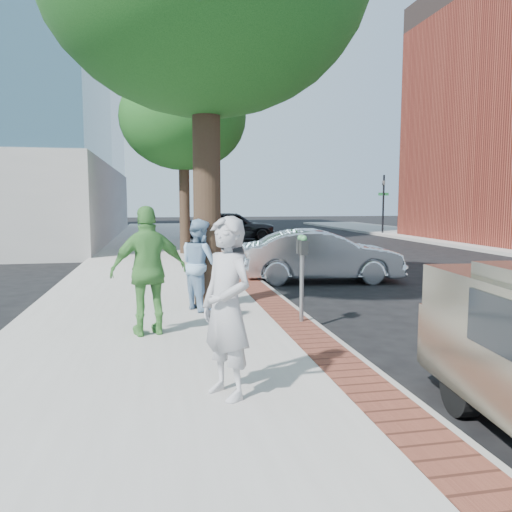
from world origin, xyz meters
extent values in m
plane|color=black|center=(0.00, 0.00, 0.00)|extent=(120.00, 120.00, 0.00)
cube|color=#9E9991|center=(-1.50, 8.00, 0.07)|extent=(5.00, 60.00, 0.15)
cube|color=brown|center=(0.70, 8.00, 0.15)|extent=(0.60, 60.00, 0.01)
cube|color=gray|center=(1.05, 8.00, 0.07)|extent=(0.10, 60.00, 0.15)
cylinder|color=black|center=(0.90, 22.00, 1.90)|extent=(0.12, 0.12, 3.80)
imported|color=black|center=(0.90, 22.00, 3.00)|extent=(0.18, 0.15, 0.90)
cube|color=#1E7238|center=(0.90, 22.00, 2.60)|extent=(0.70, 0.03, 0.18)
cylinder|color=black|center=(12.50, 22.00, 1.90)|extent=(0.12, 0.12, 3.80)
imported|color=black|center=(12.50, 22.00, 3.00)|extent=(0.18, 0.15, 0.90)
cube|color=#1E7238|center=(12.50, 22.00, 2.60)|extent=(0.70, 0.03, 0.18)
cylinder|color=black|center=(-0.60, 1.90, 2.35)|extent=(0.52, 0.52, 4.40)
cylinder|color=black|center=(-0.50, 12.00, 2.08)|extent=(0.40, 0.40, 3.85)
ellipsoid|color=#123F14|center=(-0.50, 12.00, 5.32)|extent=(4.80, 4.80, 3.94)
cylinder|color=gray|center=(0.83, 0.39, 0.72)|extent=(0.07, 0.07, 1.15)
cube|color=#2D3030|center=(0.83, 0.30, 1.42)|extent=(0.12, 0.14, 0.24)
cube|color=#2D3030|center=(0.83, 0.48, 1.42)|extent=(0.12, 0.14, 0.24)
sphere|color=#3F8C4C|center=(0.83, 0.30, 1.57)|extent=(0.11, 0.11, 0.11)
sphere|color=#3F8C4C|center=(0.83, 0.48, 1.57)|extent=(0.11, 0.11, 0.11)
imported|color=#A0A1A5|center=(-0.84, -2.57, 1.09)|extent=(0.74, 0.82, 1.88)
imported|color=#86ACCF|center=(-0.76, 1.73, 1.00)|extent=(0.92, 1.02, 1.71)
imported|color=#4C9443|center=(-1.67, 0.07, 1.13)|extent=(1.23, 0.73, 1.97)
imported|color=silver|center=(2.80, 5.24, 0.71)|extent=(4.43, 2.00, 1.41)
imported|color=black|center=(2.46, 19.61, 0.82)|extent=(4.84, 2.05, 1.63)
cube|color=gray|center=(2.25, -2.76, 0.63)|extent=(1.70, 0.96, 0.70)
cylinder|color=black|center=(1.48, -3.17, 0.28)|extent=(0.25, 0.58, 0.56)
cube|color=black|center=(2.29, -2.36, 0.93)|extent=(1.40, 0.16, 0.35)
camera|label=1|loc=(-1.51, -7.57, 2.19)|focal=35.00mm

